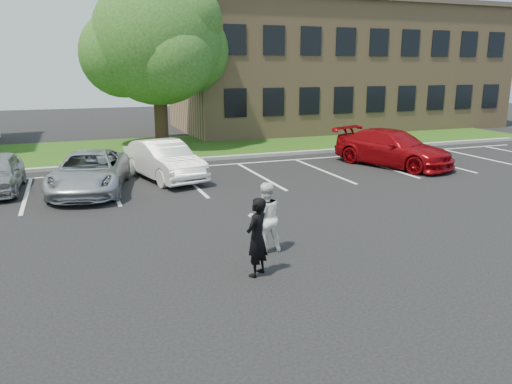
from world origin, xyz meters
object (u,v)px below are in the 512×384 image
Objects in this scene: man_white_shirt at (265,217)px; man_black_suit at (257,237)px; car_silver_minivan at (90,172)px; car_white_sedan at (164,160)px; office_building at (337,67)px; tree at (159,43)px; car_red_compact at (393,148)px.

man_black_suit is at bearing 60.50° from man_white_shirt.
car_white_sedan is (2.73, 1.03, 0.04)m from car_silver_minivan.
office_building reaches higher than car_white_sedan.
man_black_suit is at bearing -94.36° from tree.
tree is at bearing -134.19° from man_black_suit.
man_white_shirt is at bearing -92.40° from tree.
car_red_compact is at bearing -177.16° from man_black_suit.
car_silver_minivan is 12.45m from car_red_compact.
office_building is 14.36m from tree.
car_red_compact reaches higher than car_white_sedan.
man_white_shirt is at bearing -158.31° from man_black_suit.
tree is at bearing 77.33° from car_silver_minivan.
man_black_suit reaches higher than car_white_sedan.
car_red_compact reaches higher than car_silver_minivan.
tree is 1.98× the size of car_white_sedan.
office_building is at bearing 21.12° from tree.
car_silver_minivan is 2.92m from car_white_sedan.
car_white_sedan is at bearing -100.20° from tree.
office_building is at bearing -162.52° from man_black_suit.
office_building reaches higher than man_black_suit.
man_white_shirt is at bearing -122.92° from office_building.
man_white_shirt is 0.31× the size of car_red_compact.
car_white_sedan is at bearing -138.23° from office_building.
car_red_compact is at bearing -109.91° from office_building.
car_silver_minivan is (-17.53, -14.26, -3.47)m from office_building.
car_red_compact is (-5.09, -14.05, -3.39)m from office_building.
office_building reaches higher than car_silver_minivan.
car_red_compact is (9.72, -0.82, 0.04)m from car_white_sedan.
man_white_shirt is 0.37× the size of car_white_sedan.
car_white_sedan is (-0.10, 9.69, -0.09)m from man_black_suit.
tree is at bearing -158.88° from office_building.
tree is 17.16m from man_white_shirt.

